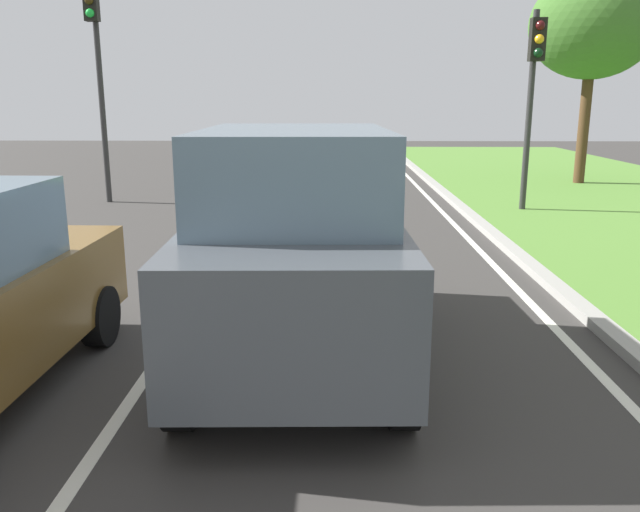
{
  "coord_description": "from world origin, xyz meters",
  "views": [
    {
      "loc": [
        1.05,
        2.78,
        2.54
      ],
      "look_at": [
        0.94,
        8.28,
        1.2
      ],
      "focal_mm": 36.07,
      "sensor_mm": 36.0,
      "label": 1
    }
  ],
  "objects": [
    {
      "name": "lane_line_center",
      "position": [
        -0.7,
        14.0,
        0.0
      ],
      "size": [
        0.12,
        32.0,
        0.01
      ],
      "primitive_type": "cube",
      "color": "silver",
      "rests_on": "ground"
    },
    {
      "name": "traffic_light_near_right",
      "position": [
        5.48,
        17.58,
        3.04
      ],
      "size": [
        0.32,
        0.5,
        4.45
      ],
      "color": "#2D2D2D",
      "rests_on": "ground"
    },
    {
      "name": "traffic_light_overhead_left",
      "position": [
        -4.66,
        18.84,
        3.68
      ],
      "size": [
        0.32,
        0.5,
        5.37
      ],
      "color": "#2D2D2D",
      "rests_on": "ground"
    },
    {
      "name": "car_suv_ahead",
      "position": [
        0.69,
        8.94,
        1.17
      ],
      "size": [
        2.08,
        4.55,
        2.28
      ],
      "rotation": [
        0.0,
        0.0,
        0.03
      ],
      "color": "#474C51",
      "rests_on": "ground"
    },
    {
      "name": "tree_roadside_far",
      "position": [
        8.61,
        22.65,
        4.63
      ],
      "size": [
        3.63,
        3.63,
        6.2
      ],
      "color": "#4C331E",
      "rests_on": "ground"
    },
    {
      "name": "lane_line_right_edge",
      "position": [
        3.6,
        14.0,
        0.0
      ],
      "size": [
        0.12,
        32.0,
        0.01
      ],
      "primitive_type": "cube",
      "color": "silver",
      "rests_on": "ground"
    },
    {
      "name": "curb_right",
      "position": [
        4.1,
        14.0,
        0.06
      ],
      "size": [
        0.24,
        48.0,
        0.12
      ],
      "primitive_type": "cube",
      "color": "#9E9B93",
      "rests_on": "ground"
    },
    {
      "name": "ground_plane",
      "position": [
        0.0,
        14.0,
        0.0
      ],
      "size": [
        60.0,
        60.0,
        0.0
      ],
      "primitive_type": "plane",
      "color": "#383533"
    }
  ]
}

